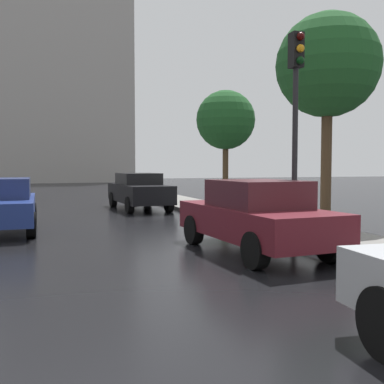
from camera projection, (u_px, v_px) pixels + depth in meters
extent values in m
cube|color=black|center=(139.00, 193.00, 17.83)|extent=(1.81, 4.37, 0.68)
cube|color=black|center=(138.00, 179.00, 17.94)|extent=(1.51, 2.08, 0.44)
cylinder|color=black|center=(113.00, 200.00, 18.90)|extent=(0.25, 0.63, 0.62)
cylinder|color=black|center=(148.00, 199.00, 19.44)|extent=(0.25, 0.63, 0.62)
cylinder|color=black|center=(130.00, 205.00, 16.26)|extent=(0.25, 0.63, 0.62)
cylinder|color=black|center=(169.00, 204.00, 16.80)|extent=(0.25, 0.63, 0.62)
cube|color=maroon|center=(255.00, 221.00, 8.98)|extent=(1.88, 4.09, 0.59)
cube|color=#461C22|center=(258.00, 194.00, 8.85)|extent=(1.55, 1.90, 0.52)
cylinder|color=black|center=(194.00, 230.00, 9.92)|extent=(0.26, 0.64, 0.63)
cylinder|color=black|center=(254.00, 226.00, 10.50)|extent=(0.26, 0.64, 0.63)
cylinder|color=black|center=(255.00, 250.00, 7.49)|extent=(0.26, 0.64, 0.63)
cylinder|color=black|center=(330.00, 244.00, 8.06)|extent=(0.26, 0.64, 0.63)
cylinder|color=black|center=(31.00, 225.00, 10.78)|extent=(0.22, 0.61, 0.61)
cylinder|color=black|center=(33.00, 213.00, 13.41)|extent=(0.22, 0.61, 0.61)
cylinder|color=black|center=(295.00, 153.00, 9.95)|extent=(0.12, 0.12, 3.68)
cube|color=black|center=(296.00, 50.00, 9.82)|extent=(0.26, 0.26, 0.75)
sphere|color=#360503|center=(301.00, 36.00, 9.65)|extent=(0.17, 0.17, 0.17)
sphere|color=orange|center=(300.00, 48.00, 9.66)|extent=(0.17, 0.17, 0.17)
sphere|color=black|center=(300.00, 60.00, 9.68)|extent=(0.17, 0.17, 0.17)
cylinder|color=#4C3823|center=(225.00, 172.00, 20.32)|extent=(0.26, 0.26, 2.83)
sphere|color=#1E5123|center=(226.00, 120.00, 20.18)|extent=(2.61, 2.61, 2.61)
cylinder|color=#4C3823|center=(326.00, 164.00, 13.13)|extent=(0.30, 0.30, 3.54)
sphere|color=#1E5123|center=(328.00, 65.00, 12.97)|extent=(2.95, 2.95, 2.95)
cube|color=#9E9993|center=(57.00, 88.00, 49.48)|extent=(15.35, 11.00, 20.29)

